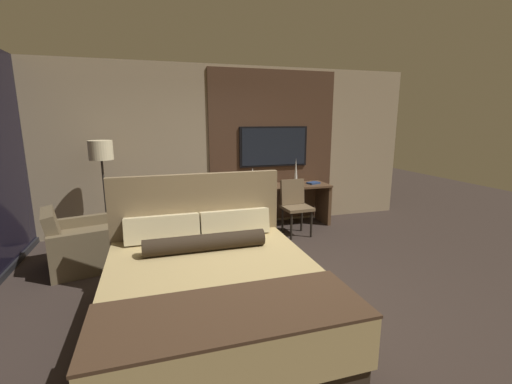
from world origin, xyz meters
name	(u,v)px	position (x,y,z in m)	size (l,w,h in m)	color
ground_plane	(269,291)	(0.00, 0.00, 0.00)	(16.00, 16.00, 0.00)	#332823
wall_back_tv_panel	(228,148)	(0.13, 2.59, 1.40)	(7.20, 0.09, 2.80)	tan
bed	(213,292)	(-0.71, -0.49, 0.35)	(1.90, 2.14, 1.30)	#33281E
desk	(278,198)	(0.95, 2.28, 0.51)	(1.84, 0.58, 0.75)	brown
tv	(274,147)	(0.95, 2.52, 1.41)	(1.28, 0.04, 0.72)	black
desk_chair	(295,202)	(1.06, 1.76, 0.55)	(0.47, 0.47, 0.92)	brown
armchair_by_window	(82,246)	(-2.12, 1.38, 0.27)	(1.03, 1.05, 0.80)	brown
floor_lamp	(101,159)	(-1.88, 2.10, 1.33)	(0.34, 0.34, 1.60)	#282623
vase_tall	(296,171)	(1.30, 2.31, 0.98)	(0.08, 0.08, 0.47)	silver
vase_short	(252,177)	(0.51, 2.38, 0.91)	(0.13, 0.13, 0.32)	silver
book	(313,183)	(1.62, 2.23, 0.76)	(0.26, 0.21, 0.03)	navy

